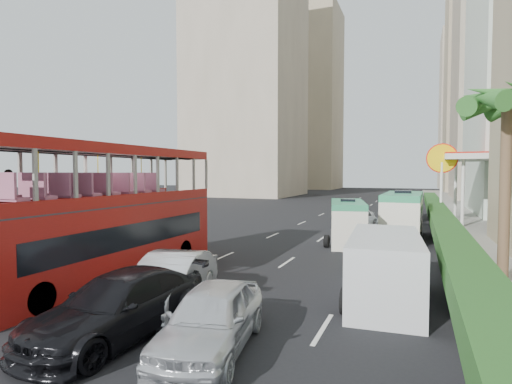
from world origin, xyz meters
The scene contains 19 objects.
ground_plane centered at (0.00, 0.00, 0.00)m, with size 200.00×200.00×0.00m, color black.
double_decker_bus centered at (-6.00, 0.00, 2.53)m, with size 2.50×11.00×5.06m, color #A21712.
car_silver_lane_a centered at (-1.93, -1.86, 0.00)m, with size 1.63×4.69×1.54m, color silver.
car_silver_lane_b centered at (0.72, -4.14, 0.00)m, with size 1.75×4.35×1.48m, color silver.
car_black centered at (-1.75, -4.31, 0.00)m, with size 2.13×5.25×1.52m, color black.
van_asset centered at (1.17, 17.21, 0.00)m, with size 2.41×5.23×1.45m, color silver.
minibus_near centered at (1.30, 11.06, 1.20)m, with size 1.81×5.43×2.41m, color silver.
minibus_far centered at (4.19, 13.79, 1.40)m, with size 2.11×6.33×2.81m, color silver.
panel_van_near centered at (4.09, 1.01, 1.04)m, with size 2.08×5.20×2.08m, color silver.
panel_van_far centered at (3.82, 24.02, 1.02)m, with size 2.05×5.12×2.05m, color silver.
sidewalk centered at (9.00, 25.00, 0.09)m, with size 6.00×120.00×0.18m, color #99968C.
kerb_wall centered at (6.20, 14.00, 0.68)m, with size 0.30×44.00×1.00m, color silver.
hedge centered at (6.20, 14.00, 1.53)m, with size 1.10×44.00×0.70m, color #2D6626.
palm_tree centered at (7.80, 4.00, 3.38)m, with size 0.36×0.36×6.40m, color brown.
shell_station centered at (10.00, 23.00, 2.75)m, with size 6.50×8.00×5.50m, color silver.
tower_far_a centered at (17.00, 82.00, 22.00)m, with size 14.00×14.00×44.00m, color tan.
tower_far_b centered at (17.00, 104.00, 20.00)m, with size 14.00×14.00×40.00m, color #B7A790.
tower_left_a centered at (-24.00, 55.00, 26.00)m, with size 18.00×18.00×52.00m, color #B7A790.
tower_left_b centered at (-22.00, 90.00, 23.00)m, with size 16.00×16.00×46.00m, color tan.
Camera 1 is at (5.00, -12.00, 4.02)m, focal length 28.00 mm.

